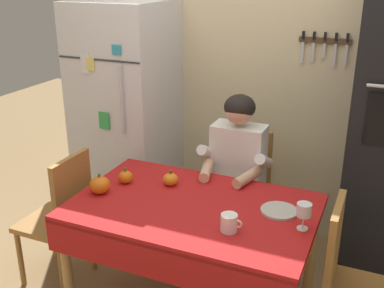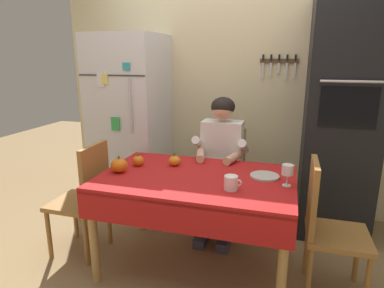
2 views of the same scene
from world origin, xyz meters
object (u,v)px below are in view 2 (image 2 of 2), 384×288
at_px(dining_table, 196,188).
at_px(seated_person, 221,155).
at_px(chair_right_side, 326,223).
at_px(coffee_mug, 231,183).
at_px(pumpkin_medium, 175,161).
at_px(refrigerator, 131,125).
at_px(chair_left_side, 86,195).
at_px(pumpkin_large, 119,165).
at_px(wall_oven, 341,120).
at_px(pumpkin_small, 138,161).
at_px(wine_glass, 288,171).
at_px(chair_behind_person, 224,172).
at_px(serving_tray, 265,176).

distance_m(dining_table, seated_person, 0.61).
bearing_deg(chair_right_side, dining_table, 179.42).
bearing_deg(chair_right_side, coffee_mug, -165.81).
xyz_separation_m(seated_person, pumpkin_medium, (-0.29, -0.40, 0.04)).
height_order(refrigerator, chair_left_side, refrigerator).
bearing_deg(coffee_mug, pumpkin_large, 173.50).
xyz_separation_m(wall_oven, seated_person, (-0.99, -0.32, -0.31)).
distance_m(chair_right_side, pumpkin_small, 1.44).
height_order(wine_glass, pumpkin_large, wine_glass).
xyz_separation_m(chair_behind_person, chair_right_side, (0.84, -0.80, 0.00)).
distance_m(seated_person, chair_right_side, 1.07).
bearing_deg(chair_left_side, pumpkin_medium, 20.91).
bearing_deg(pumpkin_small, pumpkin_large, -110.67).
distance_m(dining_table, wine_glass, 0.66).
xyz_separation_m(chair_behind_person, chair_left_side, (-0.96, -0.84, 0.00)).
xyz_separation_m(chair_behind_person, serving_tray, (0.42, -0.66, 0.24)).
xyz_separation_m(seated_person, pumpkin_small, (-0.57, -0.49, 0.04)).
bearing_deg(refrigerator, coffee_mug, -40.30).
bearing_deg(dining_table, seated_person, 84.51).
xyz_separation_m(refrigerator, pumpkin_large, (0.37, -0.95, -0.11)).
relative_size(chair_left_side, pumpkin_small, 8.99).
xyz_separation_m(seated_person, chair_left_side, (-0.96, -0.66, -0.23)).
xyz_separation_m(pumpkin_small, serving_tray, (0.98, 0.02, -0.03)).
distance_m(seated_person, wine_glass, 0.84).
bearing_deg(serving_tray, wall_oven, 54.04).
bearing_deg(refrigerator, pumpkin_large, -68.55).
bearing_deg(chair_behind_person, wall_oven, 7.47).
relative_size(chair_right_side, pumpkin_large, 7.27).
bearing_deg(coffee_mug, refrigerator, 139.70).
relative_size(dining_table, serving_tray, 6.73).
distance_m(chair_left_side, pumpkin_large, 0.43).
xyz_separation_m(wine_glass, pumpkin_small, (-1.14, 0.11, -0.07)).
bearing_deg(chair_left_side, serving_tray, 7.67).
bearing_deg(wall_oven, refrigerator, -178.87).
relative_size(chair_right_side, pumpkin_small, 8.99).
relative_size(chair_left_side, pumpkin_large, 7.27).
xyz_separation_m(dining_table, coffee_mug, (0.29, -0.16, 0.13)).
xyz_separation_m(dining_table, chair_left_side, (-0.90, -0.05, -0.14)).
height_order(pumpkin_small, serving_tray, pumpkin_small).
height_order(seated_person, pumpkin_small, seated_person).
height_order(dining_table, serving_tray, serving_tray).
distance_m(refrigerator, pumpkin_large, 1.03).
relative_size(dining_table, coffee_mug, 12.05).
distance_m(dining_table, chair_behind_person, 0.81).
distance_m(coffee_mug, serving_tray, 0.36).
bearing_deg(chair_right_side, wine_glass, 176.81).
height_order(chair_behind_person, pumpkin_large, chair_behind_person).
bearing_deg(chair_right_side, chair_behind_person, 136.43).
height_order(chair_behind_person, chair_right_side, same).
xyz_separation_m(coffee_mug, wine_glass, (0.35, 0.17, 0.06)).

